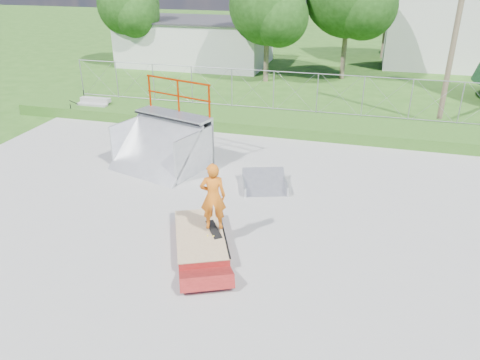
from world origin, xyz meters
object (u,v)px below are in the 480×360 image
object	(u,v)px
grind_box	(201,239)
flat_bank_ramp	(265,183)
quarter_pipe	(158,129)
skater	(213,199)

from	to	relation	value
grind_box	flat_bank_ramp	xyz separation A→B (m)	(0.88, 3.76, 0.02)
quarter_pipe	flat_bank_ramp	xyz separation A→B (m)	(4.00, -0.68, -1.27)
skater	flat_bank_ramp	bearing A→B (deg)	-115.37
quarter_pipe	skater	size ratio (longest dim) A/B	1.64
grind_box	quarter_pipe	distance (m)	5.58
flat_bank_ramp	skater	bearing A→B (deg)	-117.03
grind_box	skater	xyz separation A→B (m)	(0.31, 0.18, 1.14)
skater	grind_box	bearing A→B (deg)	13.21
grind_box	flat_bank_ramp	world-z (taller)	flat_bank_ramp
grind_box	quarter_pipe	xyz separation A→B (m)	(-3.12, 4.44, 1.30)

